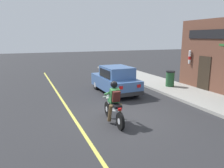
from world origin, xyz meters
The scene contains 6 objects.
ground_plane centered at (0.00, 0.00, 0.00)m, with size 80.00×80.00×0.00m, color #2B2B2D.
sidewalk_curb centered at (5.01, 3.00, 0.07)m, with size 2.60×22.00×0.14m, color #9E9B93.
lane_stripe centered at (-1.80, 3.00, 0.00)m, with size 0.12×19.80×0.01m, color #D1C64C.
motorcycle_with_rider centered at (-0.48, -0.42, 0.68)m, with size 0.57×2.02×1.62m.
car_hatchback centered at (1.33, 3.69, 0.77)m, with size 1.72×3.82×1.57m.
trash_bin centered at (4.99, 3.47, 0.64)m, with size 0.56×0.56×0.98m.
Camera 1 is at (-3.50, -7.64, 3.19)m, focal length 35.00 mm.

